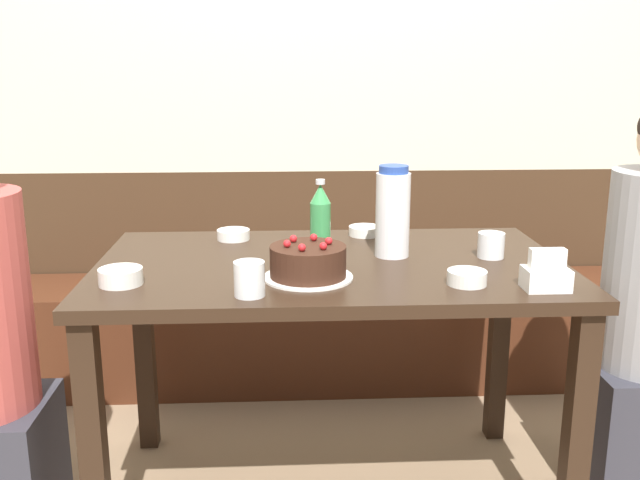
{
  "coord_description": "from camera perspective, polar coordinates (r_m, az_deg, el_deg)",
  "views": [
    {
      "loc": [
        -0.13,
        -1.94,
        1.3
      ],
      "look_at": [
        -0.03,
        0.05,
        0.8
      ],
      "focal_mm": 40.0,
      "sensor_mm": 36.0,
      "label": 1
    }
  ],
  "objects": [
    {
      "name": "glass_tumbler_short",
      "position": [
        2.11,
        13.52,
        -0.4
      ],
      "size": [
        0.08,
        0.08,
        0.07
      ],
      "color": "silver",
      "rests_on": "dining_table"
    },
    {
      "name": "birthday_cake",
      "position": [
        1.85,
        -0.96,
        -1.8
      ],
      "size": [
        0.24,
        0.24,
        0.11
      ],
      "color": "white",
      "rests_on": "dining_table"
    },
    {
      "name": "dining_table",
      "position": [
        2.05,
        0.86,
        -4.44
      ],
      "size": [
        1.32,
        0.78,
        0.75
      ],
      "color": "black",
      "rests_on": "ground_plane"
    },
    {
      "name": "bowl_sauce_shallow",
      "position": [
        1.85,
        11.67,
        -2.96
      ],
      "size": [
        0.1,
        0.1,
        0.04
      ],
      "color": "white",
      "rests_on": "dining_table"
    },
    {
      "name": "bench_seat",
      "position": [
        2.98,
        -0.24,
        -7.38
      ],
      "size": [
        2.73,
        0.38,
        0.43
      ],
      "color": "#472314",
      "rests_on": "ground_plane"
    },
    {
      "name": "glass_water_tall",
      "position": [
        1.73,
        -5.67,
        -3.11
      ],
      "size": [
        0.08,
        0.08,
        0.09
      ],
      "color": "silver",
      "rests_on": "dining_table"
    },
    {
      "name": "bowl_side_dish",
      "position": [
        2.33,
        3.61,
        0.74
      ],
      "size": [
        0.11,
        0.11,
        0.03
      ],
      "color": "white",
      "rests_on": "dining_table"
    },
    {
      "name": "bowl_soup_white",
      "position": [
        2.29,
        -6.94,
        0.44
      ],
      "size": [
        0.1,
        0.1,
        0.03
      ],
      "color": "white",
      "rests_on": "dining_table"
    },
    {
      "name": "soju_bottle",
      "position": [
        2.12,
        0.03,
        1.84
      ],
      "size": [
        0.06,
        0.06,
        0.22
      ],
      "color": "#388E4C",
      "rests_on": "dining_table"
    },
    {
      "name": "water_pitcher",
      "position": [
        2.06,
        5.84,
        2.23
      ],
      "size": [
        0.1,
        0.1,
        0.27
      ],
      "color": "white",
      "rests_on": "dining_table"
    },
    {
      "name": "bowl_rice_small",
      "position": [
        1.88,
        -15.66,
        -2.82
      ],
      "size": [
        0.11,
        0.11,
        0.04
      ],
      "color": "white",
      "rests_on": "dining_table"
    },
    {
      "name": "napkin_holder",
      "position": [
        1.85,
        17.64,
        -2.66
      ],
      "size": [
        0.11,
        0.08,
        0.11
      ],
      "color": "white",
      "rests_on": "dining_table"
    },
    {
      "name": "back_wall",
      "position": [
        3.0,
        -0.47,
        13.03
      ],
      "size": [
        4.8,
        0.04,
        2.5
      ],
      "color": "#3D2819",
      "rests_on": "ground_plane"
    }
  ]
}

